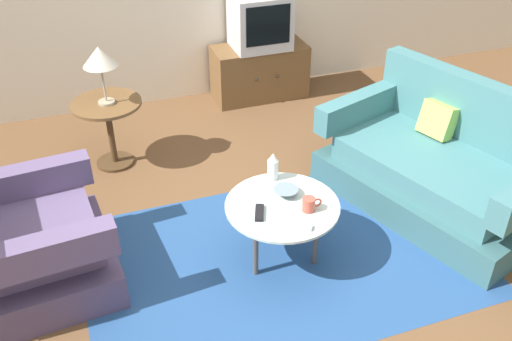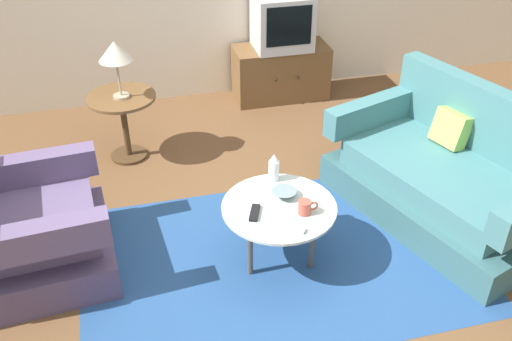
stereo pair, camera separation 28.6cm
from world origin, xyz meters
name	(u,v)px [view 2 (the right image)]	position (x,y,z in m)	size (l,w,h in m)	color
ground_plane	(261,252)	(0.00, 0.00, 0.00)	(16.00, 16.00, 0.00)	brown
area_rug	(278,259)	(0.09, -0.09, 0.00)	(2.51, 1.63, 0.00)	navy
armchair	(21,235)	(-1.48, 0.19, 0.29)	(1.02, 0.98, 0.86)	#4B3E5C
couch	(448,178)	(1.39, 0.11, 0.29)	(1.37, 1.79, 0.89)	#325C60
coffee_table	(279,211)	(0.09, -0.09, 0.39)	(0.71, 0.71, 0.44)	#B2C6C1
side_table	(123,113)	(-0.78, 1.43, 0.41)	(0.55, 0.55, 0.56)	brown
tv_stand	(281,72)	(0.77, 2.22, 0.26)	(0.91, 0.44, 0.53)	brown
television	(282,22)	(0.77, 2.21, 0.78)	(0.53, 0.44, 0.50)	#B7B7BC
table_lamp	(115,53)	(-0.78, 1.41, 0.93)	(0.26, 0.26, 0.46)	#9E937A
vase	(274,168)	(0.13, 0.19, 0.53)	(0.07, 0.07, 0.20)	white
mug	(305,207)	(0.22, -0.20, 0.48)	(0.13, 0.08, 0.09)	#B74C3D
bowl	(284,194)	(0.14, -0.01, 0.46)	(0.16, 0.16, 0.05)	slate
tv_remote_dark	(255,213)	(-0.08, -0.14, 0.45)	(0.10, 0.16, 0.02)	black
tv_remote_silver	(293,228)	(0.10, -0.33, 0.45)	(0.15, 0.13, 0.02)	#B2B2B7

